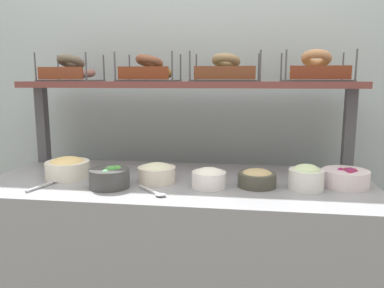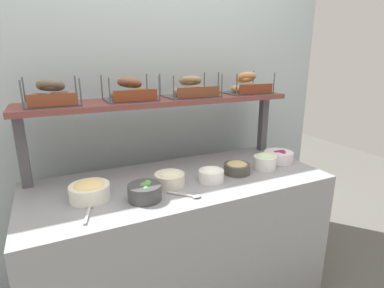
% 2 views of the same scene
% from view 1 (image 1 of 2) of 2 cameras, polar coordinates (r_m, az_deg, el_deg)
% --- Properties ---
extents(back_wall, '(2.88, 0.06, 2.40)m').
position_cam_1_polar(back_wall, '(2.15, 0.39, 7.41)').
color(back_wall, '#A6B6B9').
rests_on(back_wall, ground_plane).
extents(deli_counter, '(1.68, 0.70, 0.85)m').
position_cam_1_polar(deli_counter, '(1.83, -2.09, -18.46)').
color(deli_counter, gray).
rests_on(deli_counter, ground_plane).
extents(shelf_riser_left, '(0.05, 0.05, 0.40)m').
position_cam_1_polar(shelf_riser_left, '(2.15, -21.79, 2.71)').
color(shelf_riser_left, '#4C4C51').
rests_on(shelf_riser_left, deli_counter).
extents(shelf_riser_right, '(0.05, 0.05, 0.40)m').
position_cam_1_polar(shelf_riser_right, '(1.93, 22.80, 1.91)').
color(shelf_riser_right, '#4C4C51').
rests_on(shelf_riser_right, deli_counter).
extents(upper_shelf, '(1.64, 0.32, 0.03)m').
position_cam_1_polar(upper_shelf, '(1.88, -0.77, 9.05)').
color(upper_shelf, brown).
rests_on(upper_shelf, shelf_riser_left).
extents(bowl_scallion_spread, '(0.14, 0.14, 0.10)m').
position_cam_1_polar(bowl_scallion_spread, '(1.58, 16.99, -4.83)').
color(bowl_scallion_spread, white).
rests_on(bowl_scallion_spread, deli_counter).
extents(bowl_potato_salad, '(0.16, 0.16, 0.08)m').
position_cam_1_polar(bowl_potato_salad, '(1.63, -5.40, -4.35)').
color(bowl_potato_salad, silver).
rests_on(bowl_potato_salad, deli_counter).
extents(bowl_hummus, '(0.16, 0.16, 0.07)m').
position_cam_1_polar(bowl_hummus, '(1.58, 9.86, -5.11)').
color(bowl_hummus, '#454438').
rests_on(bowl_hummus, deli_counter).
extents(bowl_veggie_mix, '(0.16, 0.16, 0.09)m').
position_cam_1_polar(bowl_veggie_mix, '(1.58, -12.42, -4.94)').
color(bowl_veggie_mix, '#414141').
rests_on(bowl_veggie_mix, deli_counter).
extents(bowl_egg_salad, '(0.19, 0.19, 0.10)m').
position_cam_1_polar(bowl_egg_salad, '(1.78, -18.42, -3.42)').
color(bowl_egg_salad, white).
rests_on(bowl_egg_salad, deli_counter).
extents(bowl_cream_cheese, '(0.14, 0.14, 0.08)m').
position_cam_1_polar(bowl_cream_cheese, '(1.55, 2.59, -5.13)').
color(bowl_cream_cheese, white).
rests_on(bowl_cream_cheese, deli_counter).
extents(bowl_beet_salad, '(0.19, 0.19, 0.08)m').
position_cam_1_polar(bowl_beet_salad, '(1.68, 22.40, -4.75)').
color(bowl_beet_salad, white).
rests_on(bowl_beet_salad, deli_counter).
extents(serving_spoon_near_plate, '(0.07, 0.17, 0.01)m').
position_cam_1_polar(serving_spoon_near_plate, '(1.69, -20.97, -5.64)').
color(serving_spoon_near_plate, '#B7B7BC').
rests_on(serving_spoon_near_plate, deli_counter).
extents(serving_spoon_by_edge, '(0.14, 0.13, 0.01)m').
position_cam_1_polar(serving_spoon_by_edge, '(1.47, -5.66, -7.35)').
color(serving_spoon_by_edge, '#B7B7BC').
rests_on(serving_spoon_by_edge, deli_counter).
extents(bagel_basket_poppy, '(0.29, 0.27, 0.14)m').
position_cam_1_polar(bagel_basket_poppy, '(2.07, -17.96, 10.40)').
color(bagel_basket_poppy, '#4C4C51').
rests_on(bagel_basket_poppy, upper_shelf).
extents(bagel_basket_cinnamon_raisin, '(0.29, 0.26, 0.14)m').
position_cam_1_polar(bagel_basket_cinnamon_raisin, '(1.92, -6.58, 10.83)').
color(bagel_basket_cinnamon_raisin, '#4C4C51').
rests_on(bagel_basket_cinnamon_raisin, upper_shelf).
extents(bagel_basket_everything, '(0.33, 0.26, 0.14)m').
position_cam_1_polar(bagel_basket_everything, '(1.85, 5.11, 10.86)').
color(bagel_basket_everything, '#4C4C51').
rests_on(bagel_basket_everything, upper_shelf).
extents(bagel_basket_sesame, '(0.31, 0.25, 0.15)m').
position_cam_1_polar(bagel_basket_sesame, '(1.88, 18.27, 10.52)').
color(bagel_basket_sesame, '#4C4C51').
rests_on(bagel_basket_sesame, upper_shelf).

